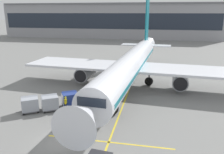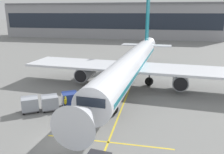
# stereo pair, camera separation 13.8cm
# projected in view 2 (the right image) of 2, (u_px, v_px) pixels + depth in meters

# --- Properties ---
(ground_plane) EXTENTS (600.00, 600.00, 0.00)m
(ground_plane) POSITION_uv_depth(u_px,v_px,m) (61.00, 141.00, 21.38)
(ground_plane) COLOR slate
(parked_airplane) EXTENTS (34.84, 44.47, 14.83)m
(parked_airplane) POSITION_uv_depth(u_px,v_px,m) (132.00, 64.00, 36.43)
(parked_airplane) COLOR silver
(parked_airplane) RESTS_ON ground
(belt_loader) EXTENTS (5.17, 3.54, 3.27)m
(belt_loader) POSITION_uv_depth(u_px,v_px,m) (91.00, 94.00, 31.11)
(belt_loader) COLOR gold
(belt_loader) RESTS_ON ground
(baggage_cart_lead) EXTENTS (2.73, 2.42, 1.91)m
(baggage_cart_lead) POSITION_uv_depth(u_px,v_px,m) (70.00, 99.00, 29.08)
(baggage_cart_lead) COLOR #515156
(baggage_cart_lead) RESTS_ON ground
(baggage_cart_second) EXTENTS (2.73, 2.42, 1.91)m
(baggage_cart_second) POSITION_uv_depth(u_px,v_px,m) (50.00, 102.00, 27.95)
(baggage_cart_second) COLOR #515156
(baggage_cart_second) RESTS_ON ground
(baggage_cart_third) EXTENTS (2.73, 2.42, 1.91)m
(baggage_cart_third) POSITION_uv_depth(u_px,v_px,m) (30.00, 104.00, 27.44)
(baggage_cart_third) COLOR #515156
(baggage_cart_third) RESTS_ON ground
(ground_crew_by_loader) EXTENTS (0.31, 0.56, 1.74)m
(ground_crew_by_loader) POSITION_uv_depth(u_px,v_px,m) (66.00, 102.00, 27.97)
(ground_crew_by_loader) COLOR black
(ground_crew_by_loader) RESTS_ON ground
(ground_crew_by_carts) EXTENTS (0.51, 0.39, 1.74)m
(ground_crew_by_carts) POSITION_uv_depth(u_px,v_px,m) (71.00, 96.00, 29.93)
(ground_crew_by_carts) COLOR black
(ground_crew_by_carts) RESTS_ON ground
(ground_crew_marshaller) EXTENTS (0.35, 0.55, 1.74)m
(ground_crew_marshaller) POSITION_uv_depth(u_px,v_px,m) (77.00, 100.00, 28.64)
(ground_crew_marshaller) COLOR black
(ground_crew_marshaller) RESTS_ON ground
(ground_crew_wingwalker) EXTENTS (0.57, 0.26, 1.74)m
(ground_crew_wingwalker) POSITION_uv_depth(u_px,v_px,m) (85.00, 92.00, 31.61)
(ground_crew_wingwalker) COLOR #333847
(ground_crew_wingwalker) RESTS_ON ground
(safety_cone_engine_keepout) EXTENTS (0.62, 0.62, 0.70)m
(safety_cone_engine_keepout) POSITION_uv_depth(u_px,v_px,m) (94.00, 83.00, 37.75)
(safety_cone_engine_keepout) COLOR black
(safety_cone_engine_keepout) RESTS_ON ground
(apron_guidance_line_lead_in) EXTENTS (0.20, 110.00, 0.01)m
(apron_guidance_line_lead_in) POSITION_uv_depth(u_px,v_px,m) (130.00, 87.00, 36.66)
(apron_guidance_line_lead_in) COLOR yellow
(apron_guidance_line_lead_in) RESTS_ON ground
(apron_guidance_line_stop_bar) EXTENTS (12.00, 0.20, 0.01)m
(apron_guidance_line_stop_bar) POSITION_uv_depth(u_px,v_px,m) (108.00, 142.00, 21.22)
(apron_guidance_line_stop_bar) COLOR yellow
(apron_guidance_line_stop_bar) RESTS_ON ground
(terminal_building) EXTENTS (97.97, 17.00, 15.39)m
(terminal_building) POSITION_uv_depth(u_px,v_px,m) (111.00, 21.00, 106.98)
(terminal_building) COLOR #939399
(terminal_building) RESTS_ON ground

